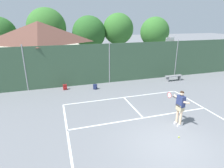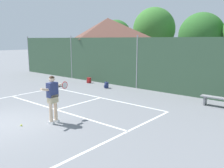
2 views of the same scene
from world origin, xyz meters
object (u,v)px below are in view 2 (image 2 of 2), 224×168
Objects in this scene: tennis_ball at (21,125)px; tennis_player at (53,95)px; backpack_red at (89,80)px; courtside_bench at (218,100)px; backpack_navy at (106,85)px.

tennis_player is at bearing 56.79° from tennis_ball.
backpack_red is at bearing 119.55° from tennis_ball.
tennis_player is 7.69m from courtside_bench.
tennis_player is 4.01× the size of backpack_navy.
tennis_player reaches higher than tennis_ball.
backpack_red is (-5.18, 6.98, -0.92)m from tennis_player.
tennis_ball is 0.14× the size of backpack_navy.
courtside_bench reaches higher than tennis_ball.
tennis_player is 7.09m from backpack_navy.
backpack_navy is at bearing 114.65° from tennis_player.
tennis_ball is 9.17m from backpack_red.
backpack_red is 1.00× the size of backpack_navy.
tennis_player is at bearing -53.43° from backpack_red.
backpack_navy is 0.29× the size of courtside_bench.
tennis_ball is 0.14× the size of backpack_red.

